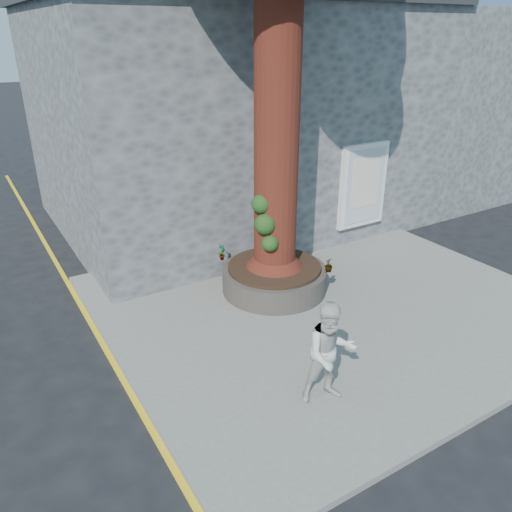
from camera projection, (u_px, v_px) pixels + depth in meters
ground at (297, 349)px, 9.28m from camera, size 120.00×120.00×0.00m
pavement at (327, 303)px, 10.74m from camera, size 9.00×8.00×0.12m
yellow_line at (119, 374)px, 8.61m from camera, size 0.10×30.00×0.01m
stone_shop at (228, 114)px, 14.75m from camera, size 10.30×8.30×6.30m
neighbour_shop at (416, 101)px, 18.61m from camera, size 6.00×8.00×6.00m
planter at (274, 278)px, 11.04m from camera, size 2.30×2.30×0.60m
man at (245, 226)px, 11.97m from camera, size 0.76×0.53×1.99m
woman at (330, 353)px, 7.53m from camera, size 0.97×0.85×1.69m
shopping_bag at (252, 258)px, 12.33m from camera, size 0.23×0.18×0.28m
plant_a at (222, 252)px, 11.09m from camera, size 0.24×0.22×0.38m
plant_b at (276, 249)px, 11.26m from camera, size 0.28×0.28×0.37m
plant_c at (329, 265)px, 10.58m from camera, size 0.24×0.24×0.30m
plant_d at (285, 239)px, 11.92m from camera, size 0.29×0.31×0.29m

